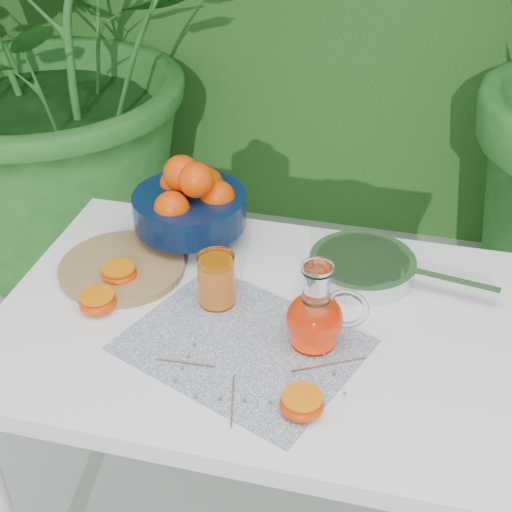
% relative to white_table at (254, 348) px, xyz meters
% --- Properties ---
extents(potted_plant_left, '(2.39, 2.39, 1.73)m').
position_rel_white_table_xyz_m(potted_plant_left, '(-1.01, 1.16, 0.20)').
color(potted_plant_left, '#226121').
rests_on(potted_plant_left, ground).
extents(white_table, '(1.00, 0.70, 0.75)m').
position_rel_white_table_xyz_m(white_table, '(0.00, 0.00, 0.00)').
color(white_table, white).
rests_on(white_table, ground).
extents(placemat, '(0.50, 0.45, 0.00)m').
position_rel_white_table_xyz_m(placemat, '(0.00, -0.09, 0.08)').
color(placemat, '#0E1C4F').
rests_on(placemat, white_table).
extents(cutting_board, '(0.30, 0.30, 0.02)m').
position_rel_white_table_xyz_m(cutting_board, '(-0.31, 0.08, 0.09)').
color(cutting_board, '#9C7B46').
rests_on(cutting_board, white_table).
extents(fruit_bowl, '(0.32, 0.32, 0.20)m').
position_rel_white_table_xyz_m(fruit_bowl, '(-0.20, 0.24, 0.17)').
color(fruit_bowl, black).
rests_on(fruit_bowl, white_table).
extents(juice_pitcher, '(0.15, 0.11, 0.17)m').
position_rel_white_table_xyz_m(juice_pitcher, '(0.13, -0.05, 0.15)').
color(juice_pitcher, white).
rests_on(juice_pitcher, white_table).
extents(juice_tumbler, '(0.08, 0.08, 0.11)m').
position_rel_white_table_xyz_m(juice_tumbler, '(-0.08, 0.02, 0.14)').
color(juice_tumbler, white).
rests_on(juice_tumbler, white_table).
extents(saute_pan, '(0.40, 0.26, 0.04)m').
position_rel_white_table_xyz_m(saute_pan, '(0.19, 0.19, 0.10)').
color(saute_pan, silver).
rests_on(saute_pan, white_table).
extents(orange_halves, '(0.53, 0.36, 0.04)m').
position_rel_white_table_xyz_m(orange_halves, '(-0.15, -0.08, 0.10)').
color(orange_halves, red).
rests_on(orange_halves, white_table).
extents(thyme_sprigs, '(0.37, 0.25, 0.01)m').
position_rel_white_table_xyz_m(thyme_sprigs, '(0.04, -0.16, 0.09)').
color(thyme_sprigs, brown).
rests_on(thyme_sprigs, white_table).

